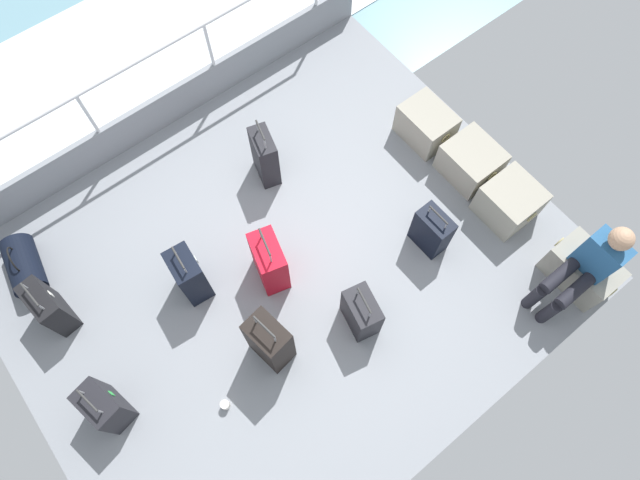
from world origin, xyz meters
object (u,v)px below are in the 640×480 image
Objects in this scene: suitcase_6 at (189,275)px; passenger_seated at (587,267)px; paper_cup at (225,405)px; cargo_crate_2 at (509,202)px; cargo_crate_3 at (581,270)px; suitcase_5 at (270,341)px; suitcase_0 at (431,231)px; cargo_crate_0 at (426,125)px; suitcase_4 at (105,406)px; suitcase_2 at (265,157)px; suitcase_1 at (49,307)px; suitcase_3 at (361,313)px; cargo_crate_1 at (471,161)px; duffel_bag at (24,266)px; suitcase_7 at (269,262)px.

passenger_seated is at bearing 51.60° from suitcase_6.
cargo_crate_2 is at bearing 87.16° from paper_cup.
suitcase_5 reaches higher than cargo_crate_3.
suitcase_5 reaches higher than suitcase_0.
suitcase_4 is (0.46, -4.10, 0.06)m from cargo_crate_0.
suitcase_2 is (-1.63, -0.79, 0.06)m from suitcase_0.
suitcase_1 is (-1.58, -3.24, 0.01)m from suitcase_0.
suitcase_4 is at bearing -126.07° from paper_cup.
suitcase_0 is at bearing 100.96° from suitcase_3.
suitcase_6 reaches higher than cargo_crate_1.
suitcase_1 is 2.04m from suitcase_5.
duffel_bag is (-2.37, -2.22, -0.10)m from suitcase_3.
cargo_crate_0 is at bearing 97.08° from suitcase_7.
cargo_crate_3 is at bearing 53.39° from suitcase_6.
suitcase_4 is 1.66m from duffel_bag.
suitcase_2 reaches higher than cargo_crate_1.
cargo_crate_3 is at bearing 65.74° from suitcase_5.
cargo_crate_2 is (0.58, -0.04, 0.02)m from cargo_crate_1.
suitcase_1 is 2.82m from suitcase_3.
suitcase_3 is at bearing 72.31° from suitcase_4.
cargo_crate_0 is 2.12m from cargo_crate_3.
suitcase_0 is at bearing 81.22° from suitcase_4.
suitcase_1 is 0.59m from duffel_bag.
passenger_seated reaches higher than paper_cup.
cargo_crate_2 is 0.69× the size of suitcase_2.
duffel_bag is (-1.13, -1.19, -0.17)m from suitcase_6.
cargo_crate_3 is 3.67m from suitcase_6.
cargo_crate_1 is at bearing 5.58° from cargo_crate_0.
suitcase_6 is 0.74m from suitcase_7.
suitcase_2 reaches higher than suitcase_6.
passenger_seated is 4.30m from suitcase_4.
suitcase_5 is at bearing -35.56° from suitcase_7.
passenger_seated is at bearing -7.95° from cargo_crate_1.
passenger_seated is 2.83m from suitcase_5.
suitcase_3 is (1.84, -0.26, -0.07)m from suitcase_2.
suitcase_7 is (-0.69, -1.42, 0.06)m from suitcase_0.
suitcase_3 is at bearing 39.89° from suitcase_6.
cargo_crate_2 is at bearing 169.65° from passenger_seated.
suitcase_1 is at bearing -123.70° from cargo_crate_3.
cargo_crate_3 is at bearing -0.97° from cargo_crate_1.
cargo_crate_0 is at bearing 73.71° from duffel_bag.
suitcase_0 is 2.49m from paper_cup.
suitcase_7 reaches higher than cargo_crate_2.
suitcase_3 reaches higher than suitcase_0.
suitcase_2 is (-0.05, 2.45, 0.05)m from suitcase_1.
suitcase_1 is 1.07m from suitcase_4.
suitcase_4 reaches higher than suitcase_3.
cargo_crate_3 is at bearing 56.30° from suitcase_1.
suitcase_1 is at bearing 178.21° from suitcase_4.
suitcase_3 is at bearing -79.04° from suitcase_0.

